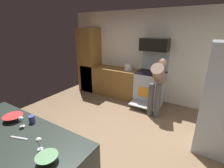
# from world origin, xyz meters

# --- Properties ---
(ground_plane) EXTENTS (5.20, 4.80, 0.02)m
(ground_plane) POSITION_xyz_m (0.00, 0.00, -0.01)
(ground_plane) COLOR #7E6449
(wall_back) EXTENTS (5.20, 0.12, 2.60)m
(wall_back) POSITION_xyz_m (0.00, 2.34, 1.30)
(wall_back) COLOR silver
(wall_back) RESTS_ON ground
(lower_cabinet_run) EXTENTS (2.40, 0.60, 0.90)m
(lower_cabinet_run) POSITION_xyz_m (-0.90, 1.98, 0.45)
(lower_cabinet_run) COLOR brown
(lower_cabinet_run) RESTS_ON ground
(cabinet_column) EXTENTS (0.60, 0.60, 2.10)m
(cabinet_column) POSITION_xyz_m (-1.90, 1.98, 1.05)
(cabinet_column) COLOR brown
(cabinet_column) RESTS_ON ground
(oven_range) EXTENTS (0.76, 0.98, 1.52)m
(oven_range) POSITION_xyz_m (0.29, 1.97, 0.51)
(oven_range) COLOR #AFBAC0
(oven_range) RESTS_ON ground
(microwave) EXTENTS (0.74, 0.38, 0.33)m
(microwave) POSITION_xyz_m (0.29, 2.06, 1.69)
(microwave) COLOR black
(microwave) RESTS_ON oven_range
(person_cook) EXTENTS (0.31, 0.68, 1.40)m
(person_cook) POSITION_xyz_m (0.63, 1.46, 0.85)
(person_cook) COLOR #4D4D4D
(person_cook) RESTS_ON ground
(counter_island) EXTENTS (2.02, 0.80, 0.90)m
(counter_island) POSITION_xyz_m (-0.28, -1.50, 0.45)
(counter_island) COLOR #28312B
(counter_island) RESTS_ON ground
(mixing_bowl_large) EXTENTS (0.21, 0.21, 0.07)m
(mixing_bowl_large) POSITION_xyz_m (0.44, -1.56, 0.93)
(mixing_bowl_large) COLOR #5C925E
(mixing_bowl_large) RESTS_ON counter_island
(mixing_bowl_small) EXTENTS (0.26, 0.26, 0.07)m
(mixing_bowl_small) POSITION_xyz_m (-0.58, -1.33, 0.93)
(mixing_bowl_small) COLOR red
(mixing_bowl_small) RESTS_ON counter_island
(wine_glass_far) EXTENTS (0.06, 0.06, 0.15)m
(wine_glass_far) POSITION_xyz_m (0.24, -1.49, 1.01)
(wine_glass_far) COLOR silver
(wine_glass_far) RESTS_ON counter_island
(wine_glass_extra) EXTENTS (0.06, 0.06, 0.14)m
(wine_glass_extra) POSITION_xyz_m (-0.32, -1.35, 1.00)
(wine_glass_extra) COLOR silver
(wine_glass_extra) RESTS_ON counter_island
(mug_coffee) EXTENTS (0.08, 0.08, 0.10)m
(mug_coffee) POSITION_xyz_m (-0.30, -1.23, 0.95)
(mug_coffee) COLOR #3C448D
(mug_coffee) RESTS_ON counter_island
(knife_chef) EXTENTS (0.22, 0.10, 0.01)m
(knife_chef) POSITION_xyz_m (-0.13, -1.51, 0.90)
(knife_chef) COLOR #B7BABF
(knife_chef) RESTS_ON counter_island
(stock_pot) EXTENTS (0.26, 0.26, 0.20)m
(stock_pot) POSITION_xyz_m (-0.43, 1.98, 1.00)
(stock_pot) COLOR silver
(stock_pot) RESTS_ON lower_cabinet_run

